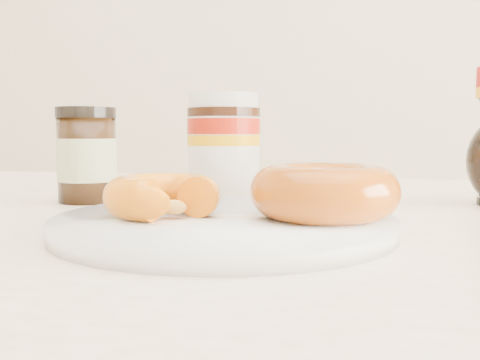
% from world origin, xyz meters
% --- Properties ---
extents(dining_table, '(1.40, 0.90, 0.75)m').
position_xyz_m(dining_table, '(0.00, 0.10, 0.67)').
color(dining_table, '#FFE6C2').
rests_on(dining_table, ground).
extents(plate, '(0.25, 0.25, 0.01)m').
position_xyz_m(plate, '(-0.02, 0.02, 0.76)').
color(plate, white).
rests_on(plate, dining_table).
extents(donut_bitten, '(0.09, 0.09, 0.03)m').
position_xyz_m(donut_bitten, '(-0.06, 0.01, 0.78)').
color(donut_bitten, orange).
rests_on(donut_bitten, plate).
extents(donut_whole, '(0.14, 0.14, 0.04)m').
position_xyz_m(donut_whole, '(0.05, 0.03, 0.78)').
color(donut_whole, '#A2480A').
rests_on(donut_whole, plate).
extents(nutella_jar, '(0.08, 0.08, 0.12)m').
position_xyz_m(nutella_jar, '(-0.08, 0.25, 0.81)').
color(nutella_jar, white).
rests_on(nutella_jar, dining_table).
extents(dark_jar, '(0.06, 0.06, 0.10)m').
position_xyz_m(dark_jar, '(-0.21, 0.16, 0.80)').
color(dark_jar, black).
rests_on(dark_jar, dining_table).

